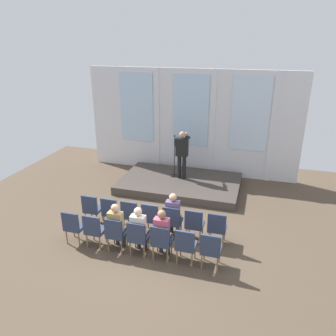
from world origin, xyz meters
TOP-DOWN VIEW (x-y plane):
  - ground_plane at (0.00, 0.00)m, footprint 13.21×13.21m
  - rear_partition at (0.04, 5.07)m, footprint 8.10×0.14m
  - stage_platform at (0.00, 3.50)m, footprint 4.17×2.56m
  - speaker at (0.01, 3.70)m, footprint 0.52×0.69m
  - mic_stand at (-0.29, 3.80)m, footprint 0.28×0.28m
  - chair_r0_c0 at (-1.77, 0.39)m, footprint 0.46×0.44m
  - chair_r0_c1 at (-1.18, 0.39)m, footprint 0.46×0.44m
  - chair_r0_c2 at (-0.59, 0.39)m, footprint 0.46×0.44m
  - chair_r0_c3 at (0.00, 0.39)m, footprint 0.46×0.44m
  - chair_r0_c4 at (0.59, 0.39)m, footprint 0.46×0.44m
  - audience_r0_c4 at (0.59, 0.47)m, footprint 0.36×0.39m
  - chair_r0_c5 at (1.18, 0.39)m, footprint 0.46×0.44m
  - chair_r0_c6 at (1.77, 0.39)m, footprint 0.46×0.44m
  - chair_r1_c0 at (-1.77, -0.58)m, footprint 0.46×0.44m
  - chair_r1_c1 at (-1.18, -0.58)m, footprint 0.46×0.44m
  - chair_r1_c2 at (-0.59, -0.58)m, footprint 0.46×0.44m
  - audience_r1_c2 at (-0.59, -0.50)m, footprint 0.36×0.39m
  - chair_r1_c3 at (0.00, -0.58)m, footprint 0.46×0.44m
  - audience_r1_c3 at (0.00, -0.50)m, footprint 0.36×0.39m
  - chair_r1_c4 at (0.59, -0.58)m, footprint 0.46×0.44m
  - audience_r1_c4 at (0.59, -0.50)m, footprint 0.36×0.39m
  - chair_r1_c5 at (1.18, -0.58)m, footprint 0.46×0.44m
  - chair_r1_c6 at (1.77, -0.58)m, footprint 0.46×0.44m

SIDE VIEW (x-z plane):
  - ground_plane at x=0.00m, z-range 0.00..0.00m
  - stage_platform at x=0.00m, z-range 0.00..0.29m
  - chair_r0_c0 at x=-1.77m, z-range 0.06..1.00m
  - chair_r0_c1 at x=-1.18m, z-range 0.06..1.00m
  - chair_r0_c2 at x=-0.59m, z-range 0.06..1.00m
  - chair_r0_c3 at x=0.00m, z-range 0.06..1.00m
  - chair_r0_c4 at x=0.59m, z-range 0.06..1.00m
  - chair_r0_c5 at x=1.18m, z-range 0.06..1.00m
  - chair_r0_c6 at x=1.77m, z-range 0.06..1.00m
  - chair_r1_c0 at x=-1.77m, z-range 0.06..1.00m
  - chair_r1_c1 at x=-1.18m, z-range 0.06..1.00m
  - chair_r1_c2 at x=-0.59m, z-range 0.06..1.00m
  - chair_r1_c3 at x=0.00m, z-range 0.06..1.00m
  - chair_r1_c4 at x=0.59m, z-range 0.06..1.00m
  - chair_r1_c5 at x=1.18m, z-range 0.06..1.00m
  - chair_r1_c6 at x=1.77m, z-range 0.06..1.00m
  - mic_stand at x=-0.29m, z-range -0.15..1.40m
  - audience_r0_c4 at x=0.59m, z-range 0.07..1.34m
  - audience_r1_c3 at x=0.00m, z-range 0.07..1.36m
  - audience_r1_c2 at x=-0.59m, z-range 0.07..1.36m
  - audience_r1_c4 at x=0.59m, z-range 0.07..1.38m
  - speaker at x=0.01m, z-range 0.43..2.16m
  - rear_partition at x=0.04m, z-range 0.05..4.04m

